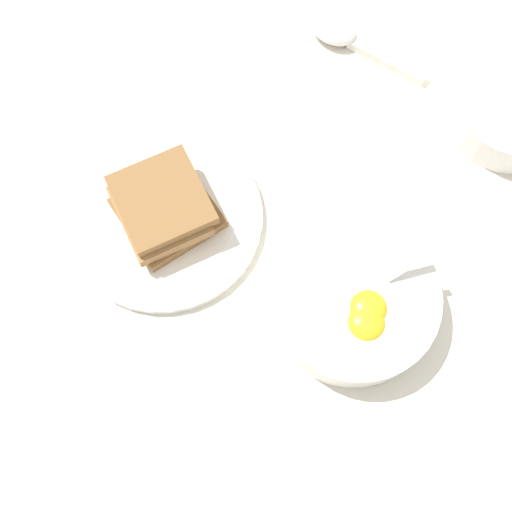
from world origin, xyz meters
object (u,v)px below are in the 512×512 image
(egg_bowl, at_px, (355,300))
(toast_sandwich, at_px, (163,208))
(toast_plate, at_px, (165,217))
(soup_spoon, at_px, (344,35))

(egg_bowl, relative_size, toast_sandwich, 1.33)
(toast_plate, xyz_separation_m, toast_sandwich, (-0.00, 0.00, 0.03))
(toast_sandwich, relative_size, soup_spoon, 0.91)
(egg_bowl, relative_size, soup_spoon, 1.22)
(egg_bowl, bearing_deg, toast_sandwich, -32.30)
(toast_sandwich, bearing_deg, soup_spoon, -136.62)
(egg_bowl, distance_m, soup_spoon, 0.35)
(soup_spoon, bearing_deg, toast_plate, 43.02)
(toast_plate, relative_size, soup_spoon, 1.54)
(toast_plate, relative_size, toast_sandwich, 1.68)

